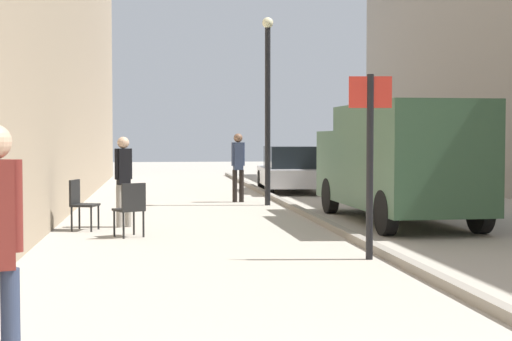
% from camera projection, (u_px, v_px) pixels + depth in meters
% --- Properties ---
extents(ground_plane, '(80.00, 80.00, 0.00)m').
position_uv_depth(ground_plane, '(243.00, 226.00, 14.55)').
color(ground_plane, '#A8A093').
extents(kerb_strip, '(0.16, 40.00, 0.12)m').
position_uv_depth(kerb_strip, '(323.00, 222.00, 14.76)').
color(kerb_strip, gray).
rests_on(kerb_strip, ground_plane).
extents(pedestrian_main_foreground, '(0.36, 0.24, 1.84)m').
position_uv_depth(pedestrian_main_foreground, '(238.00, 163.00, 19.95)').
color(pedestrian_main_foreground, black).
rests_on(pedestrian_main_foreground, ground_plane).
extents(pedestrian_far_crossing, '(0.33, 0.26, 1.74)m').
position_uv_depth(pedestrian_far_crossing, '(123.00, 175.00, 14.32)').
color(pedestrian_far_crossing, gray).
rests_on(pedestrian_far_crossing, ground_plane).
extents(delivery_van, '(2.05, 5.62, 2.38)m').
position_uv_depth(delivery_van, '(397.00, 159.00, 15.12)').
color(delivery_van, '#335138').
rests_on(delivery_van, ground_plane).
extents(parked_car, '(2.00, 4.28, 1.45)m').
position_uv_depth(parked_car, '(291.00, 169.00, 23.89)').
color(parked_car, '#B7B7BC').
rests_on(parked_car, ground_plane).
extents(street_sign_post, '(0.60, 0.11, 2.60)m').
position_uv_depth(street_sign_post, '(370.00, 150.00, 10.47)').
color(street_sign_post, black).
rests_on(street_sign_post, ground_plane).
extents(lamp_post, '(0.28, 0.28, 4.76)m').
position_uv_depth(lamp_post, '(268.00, 98.00, 18.94)').
color(lamp_post, black).
rests_on(lamp_post, ground_plane).
extents(cafe_chair_near_window, '(0.59, 0.59, 0.94)m').
position_uv_depth(cafe_chair_near_window, '(131.00, 206.00, 12.85)').
color(cafe_chair_near_window, black).
rests_on(cafe_chair_near_window, ground_plane).
extents(cafe_chair_by_doorway, '(0.54, 0.54, 0.94)m').
position_uv_depth(cafe_chair_by_doorway, '(80.00, 201.00, 13.83)').
color(cafe_chair_by_doorway, black).
rests_on(cafe_chair_by_doorway, ground_plane).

